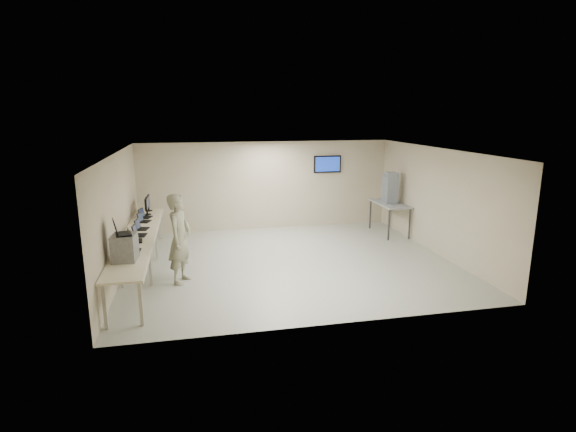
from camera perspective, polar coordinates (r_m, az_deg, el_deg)
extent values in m
cube|color=#B5B7A5|center=(11.43, 0.21, -5.85)|extent=(8.00, 7.00, 0.01)
cube|color=white|center=(10.85, 0.22, 8.28)|extent=(8.00, 7.00, 0.01)
cube|color=#B7AA91|center=(14.43, -2.73, 3.88)|extent=(8.00, 0.01, 2.80)
cube|color=#B7AA91|center=(7.78, 5.70, -4.26)|extent=(8.00, 0.01, 2.80)
cube|color=#B7AA91|center=(10.95, -20.71, 0.05)|extent=(0.01, 7.00, 2.80)
cube|color=#B7AA91|center=(12.51, 18.44, 1.78)|extent=(0.01, 7.00, 2.80)
cube|color=#363636|center=(14.78, 4.98, 6.60)|extent=(0.15, 0.04, 0.15)
cube|color=black|center=(14.74, 5.02, 6.59)|extent=(0.90, 0.06, 0.55)
cube|color=navy|center=(14.70, 5.06, 6.57)|extent=(0.82, 0.01, 0.47)
cube|color=beige|center=(11.01, -18.44, -2.48)|extent=(0.75, 6.00, 0.04)
cube|color=#AEA897|center=(10.98, -16.48, -2.55)|extent=(0.02, 6.00, 0.06)
cube|color=#AEA897|center=(8.53, -22.27, -10.55)|extent=(0.06, 0.06, 0.86)
cube|color=#AEA897|center=(8.44, -18.20, -10.47)|extent=(0.06, 0.06, 0.86)
cube|color=#AEA897|center=(10.33, -20.44, -6.28)|extent=(0.06, 0.06, 0.86)
cube|color=#AEA897|center=(10.25, -17.11, -6.17)|extent=(0.06, 0.06, 0.86)
cube|color=#AEA897|center=(12.03, -19.26, -3.48)|extent=(0.06, 0.06, 0.86)
cube|color=#AEA897|center=(11.96, -16.41, -3.36)|extent=(0.06, 0.06, 0.86)
cube|color=#AEA897|center=(13.90, -18.31, -1.23)|extent=(0.06, 0.06, 0.86)
cube|color=#AEA897|center=(13.84, -15.85, -1.11)|extent=(0.06, 0.06, 0.86)
cube|color=gray|center=(9.23, -20.03, -3.78)|extent=(0.48, 0.53, 0.52)
cube|color=black|center=(9.16, -20.16, -2.15)|extent=(0.36, 0.44, 0.02)
cube|color=black|center=(9.14, -21.11, -1.26)|extent=(0.15, 0.38, 0.28)
cube|color=#182036|center=(9.14, -21.01, -1.26)|extent=(0.12, 0.33, 0.23)
cube|color=black|center=(9.81, -18.91, -4.23)|extent=(0.25, 0.33, 0.02)
cube|color=black|center=(9.79, -19.63, -3.56)|extent=(0.08, 0.30, 0.23)
cube|color=#182036|center=(9.79, -19.55, -3.55)|extent=(0.06, 0.27, 0.19)
cube|color=black|center=(10.53, -18.75, -3.03)|extent=(0.30, 0.39, 0.02)
cube|color=black|center=(10.51, -19.53, -2.29)|extent=(0.10, 0.36, 0.27)
cube|color=#182036|center=(10.51, -19.45, -2.29)|extent=(0.08, 0.31, 0.22)
cube|color=black|center=(10.99, -18.21, -2.33)|extent=(0.28, 0.37, 0.02)
cube|color=black|center=(10.97, -18.90, -1.69)|extent=(0.10, 0.33, 0.24)
cube|color=#182036|center=(10.97, -18.83, -1.69)|extent=(0.08, 0.29, 0.20)
cube|color=black|center=(11.56, -17.94, -1.57)|extent=(0.30, 0.38, 0.02)
cube|color=black|center=(11.54, -18.57, -0.97)|extent=(0.13, 0.32, 0.24)
cube|color=#182036|center=(11.54, -18.51, -0.97)|extent=(0.10, 0.28, 0.20)
cube|color=black|center=(12.31, -17.69, -0.68)|extent=(0.31, 0.37, 0.02)
cube|color=black|center=(12.30, -18.26, -0.13)|extent=(0.14, 0.31, 0.23)
cube|color=#182036|center=(12.29, -18.20, -0.13)|extent=(0.12, 0.27, 0.19)
cube|color=black|center=(12.79, -17.55, -0.16)|extent=(0.33, 0.39, 0.02)
cube|color=black|center=(12.78, -18.13, 0.38)|extent=(0.16, 0.32, 0.24)
cube|color=#182036|center=(12.77, -18.06, 0.39)|extent=(0.13, 0.28, 0.20)
cylinder|color=black|center=(13.16, -17.44, 0.19)|extent=(0.21, 0.21, 0.02)
cube|color=black|center=(13.14, -17.47, 0.59)|extent=(0.04, 0.03, 0.17)
cube|color=black|center=(13.10, -17.53, 1.51)|extent=(0.05, 0.48, 0.32)
cube|color=#182036|center=(13.09, -17.40, 1.52)|extent=(0.00, 0.44, 0.28)
cylinder|color=black|center=(13.66, -17.25, 0.66)|extent=(0.20, 0.20, 0.02)
cube|color=black|center=(13.64, -17.28, 1.03)|extent=(0.04, 0.03, 0.16)
cube|color=black|center=(13.60, -17.34, 1.87)|extent=(0.05, 0.46, 0.31)
cube|color=#182036|center=(13.60, -17.22, 1.88)|extent=(0.00, 0.42, 0.26)
imported|color=gray|center=(10.12, -13.58, -2.82)|extent=(0.72, 0.86, 2.00)
cube|color=gray|center=(14.17, 12.81, 1.55)|extent=(0.76, 1.62, 0.04)
cube|color=#363636|center=(13.51, 12.69, -1.12)|extent=(0.04, 0.04, 0.93)
cube|color=#363636|center=(14.78, 10.41, 0.20)|extent=(0.04, 0.04, 0.93)
cube|color=#363636|center=(13.79, 15.18, -0.97)|extent=(0.04, 0.04, 0.93)
cube|color=#363636|center=(15.04, 12.73, 0.31)|extent=(0.04, 0.04, 0.93)
cube|color=gray|center=(14.14, 12.76, 2.01)|extent=(0.36, 0.40, 0.19)
cube|color=gray|center=(14.10, 12.80, 2.77)|extent=(0.36, 0.40, 0.19)
cube|color=gray|center=(14.07, 12.84, 3.53)|extent=(0.36, 0.40, 0.19)
cube|color=gray|center=(14.04, 12.88, 4.29)|extent=(0.36, 0.40, 0.19)
cube|color=gray|center=(14.02, 12.92, 5.06)|extent=(0.36, 0.40, 0.19)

